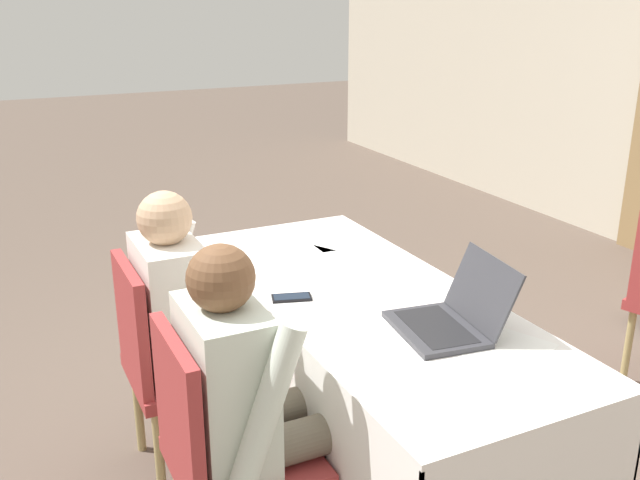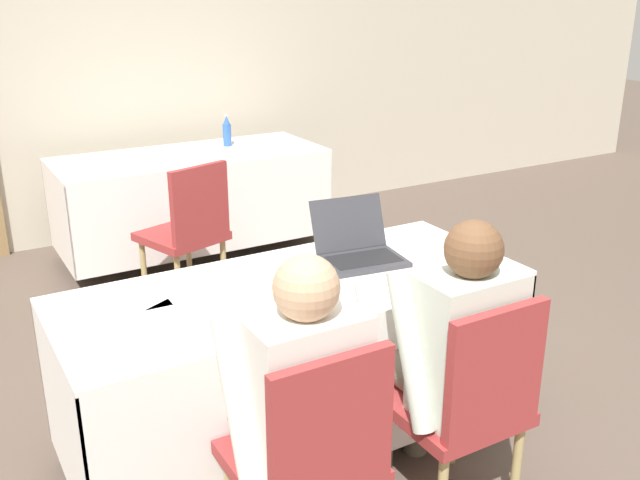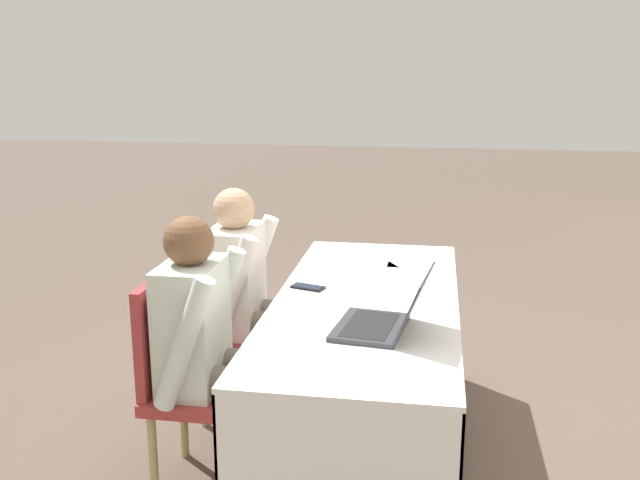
{
  "view_description": "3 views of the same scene",
  "coord_description": "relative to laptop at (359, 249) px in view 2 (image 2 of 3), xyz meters",
  "views": [
    {
      "loc": [
        2.13,
        -1.24,
        1.82
      ],
      "look_at": [
        0.0,
        -0.2,
        1.0
      ],
      "focal_mm": 40.0,
      "sensor_mm": 36.0,
      "label": 1
    },
    {
      "loc": [
        -1.23,
        -2.32,
        1.88
      ],
      "look_at": [
        0.0,
        -0.2,
        1.0
      ],
      "focal_mm": 40.0,
      "sensor_mm": 36.0,
      "label": 2
    },
    {
      "loc": [
        2.89,
        0.27,
        1.74
      ],
      "look_at": [
        0.0,
        -0.2,
        1.0
      ],
      "focal_mm": 40.0,
      "sensor_mm": 36.0,
      "label": 3
    }
  ],
  "objects": [
    {
      "name": "conference_table_far",
      "position": [
        0.09,
        2.33,
        -0.23
      ],
      "size": [
        1.89,
        0.78,
        0.75
      ],
      "color": "white",
      "rests_on": "ground_plane"
    },
    {
      "name": "paper_beside_laptop",
      "position": [
        0.21,
        0.08,
        -0.05
      ],
      "size": [
        0.31,
        0.36,
        0.0
      ],
      "rotation": [
        0.0,
        0.0,
        0.42
      ],
      "color": "white",
      "rests_on": "conference_table_near"
    },
    {
      "name": "cell_phone",
      "position": [
        -0.47,
        -0.37,
        -0.04
      ],
      "size": [
        0.11,
        0.16,
        0.01
      ],
      "rotation": [
        0.0,
        0.0,
        -0.3
      ],
      "color": "black",
      "rests_on": "conference_table_near"
    },
    {
      "name": "person_checkered_shirt",
      "position": [
        -0.69,
        -0.69,
        -0.14
      ],
      "size": [
        0.5,
        0.52,
        1.15
      ],
      "rotation": [
        0.0,
        0.0,
        3.14
      ],
      "color": "#665B4C",
      "rests_on": "ground_plane"
    },
    {
      "name": "water_bottle",
      "position": [
        0.42,
        2.44,
        0.06
      ],
      "size": [
        0.06,
        0.06,
        0.24
      ],
      "color": "#2D5BB7",
      "rests_on": "conference_table_far"
    },
    {
      "name": "chair_far_spare",
      "position": [
        -0.24,
        1.52,
        -0.3
      ],
      "size": [
        0.55,
        0.55,
        0.89
      ],
      "rotation": [
        0.0,
        0.0,
        3.45
      ],
      "color": "tan",
      "rests_on": "ground_plane"
    },
    {
      "name": "chair_near_left",
      "position": [
        -0.69,
        -0.8,
        -0.3
      ],
      "size": [
        0.44,
        0.44,
        0.89
      ],
      "rotation": [
        0.0,
        0.0,
        3.14
      ],
      "color": "tan",
      "rests_on": "ground_plane"
    },
    {
      "name": "paper_centre_table",
      "position": [
        -0.83,
        -0.13,
        -0.05
      ],
      "size": [
        0.32,
        0.36,
        0.0
      ],
      "rotation": [
        0.0,
        0.0,
        0.49
      ],
      "color": "white",
      "rests_on": "conference_table_near"
    },
    {
      "name": "paper_left_edge",
      "position": [
        -0.96,
        0.1,
        -0.05
      ],
      "size": [
        0.22,
        0.3,
        0.0
      ],
      "rotation": [
        0.0,
        0.0,
        -0.02
      ],
      "color": "white",
      "rests_on": "conference_table_near"
    },
    {
      "name": "ground_plane",
      "position": [
        -0.37,
        -0.1,
        -0.79
      ],
      "size": [
        24.0,
        24.0,
        0.0
      ],
      "primitive_type": "plane",
      "color": "brown"
    },
    {
      "name": "wall_back",
      "position": [
        -0.37,
        3.05,
        0.56
      ],
      "size": [
        12.0,
        0.06,
        2.7
      ],
      "color": "beige",
      "rests_on": "ground_plane"
    },
    {
      "name": "laptop",
      "position": [
        0.0,
        0.0,
        0.0
      ],
      "size": [
        0.38,
        0.38,
        0.24
      ],
      "rotation": [
        0.0,
        0.0,
        -0.14
      ],
      "color": "#333338",
      "rests_on": "conference_table_near"
    },
    {
      "name": "chair_near_right",
      "position": [
        -0.05,
        -0.8,
        -0.3
      ],
      "size": [
        0.44,
        0.44,
        0.89
      ],
      "rotation": [
        0.0,
        0.0,
        3.14
      ],
      "color": "tan",
      "rests_on": "ground_plane"
    },
    {
      "name": "person_white_shirt",
      "position": [
        -0.05,
        -0.69,
        -0.14
      ],
      "size": [
        0.5,
        0.52,
        1.15
      ],
      "rotation": [
        0.0,
        0.0,
        3.14
      ],
      "color": "#665B4C",
      "rests_on": "ground_plane"
    },
    {
      "name": "conference_table_near",
      "position": [
        -0.37,
        -0.1,
        -0.23
      ],
      "size": [
        1.89,
        0.78,
        0.75
      ],
      "color": "white",
      "rests_on": "ground_plane"
    }
  ]
}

